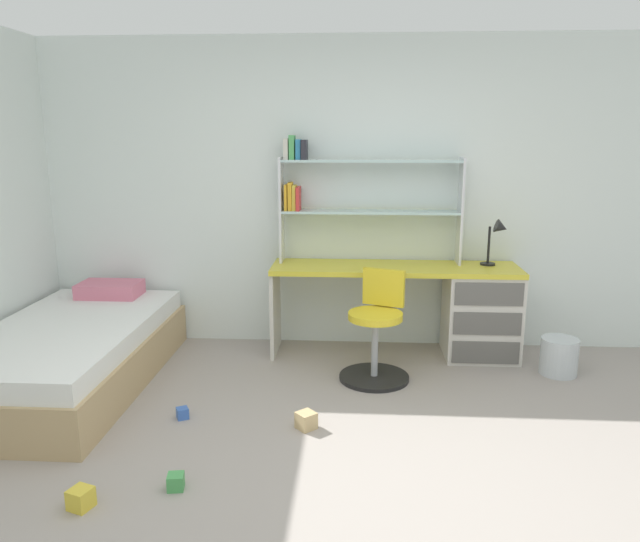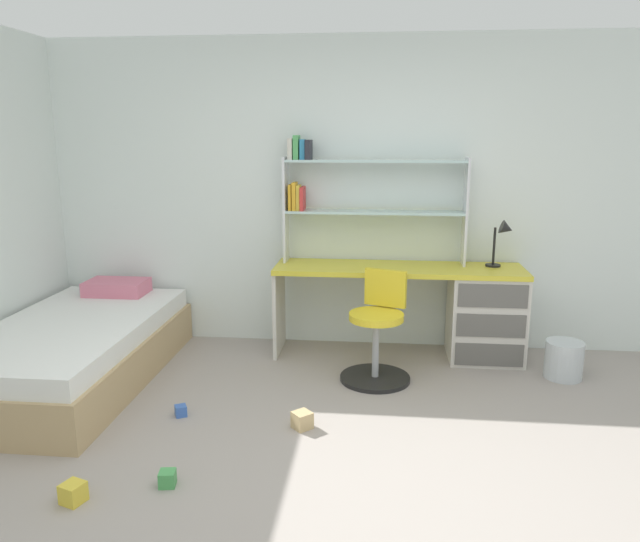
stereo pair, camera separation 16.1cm
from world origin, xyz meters
name	(u,v)px [view 2 (the right image)]	position (x,y,z in m)	size (l,w,h in m)	color
ground_plane	(326,492)	(0.00, 0.00, -0.01)	(6.13, 5.59, 0.02)	#9E938C
room_shell	(163,209)	(-1.24, 1.22, 1.29)	(6.13, 5.59, 2.57)	silver
desk	(463,309)	(0.92, 2.01, 0.41)	(1.99, 0.52, 0.75)	gold
bookshelf_hutch	(354,189)	(0.02, 2.15, 1.36)	(1.48, 0.22, 1.03)	silver
desk_lamp	(503,236)	(1.21, 2.06, 1.00)	(0.20, 0.16, 0.38)	black
swivel_chair	(377,338)	(0.24, 1.49, 0.32)	(0.52, 0.52, 0.81)	black
bed_platform	(74,351)	(-1.99, 1.24, 0.23)	(1.12, 2.10, 0.57)	tan
waste_bin	(564,360)	(1.63, 1.65, 0.14)	(0.28, 0.28, 0.28)	silver
toy_block_blue_0	(181,411)	(-1.02, 0.74, 0.04)	(0.07, 0.07, 0.07)	#3860B7
toy_block_natural_1	(302,420)	(-0.21, 0.66, 0.05)	(0.11, 0.11, 0.11)	tan
toy_block_green_2	(167,479)	(-0.83, -0.04, 0.04)	(0.08, 0.08, 0.08)	#479E51
toy_block_yellow_3	(73,493)	(-1.24, -0.23, 0.05)	(0.10, 0.10, 0.10)	gold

